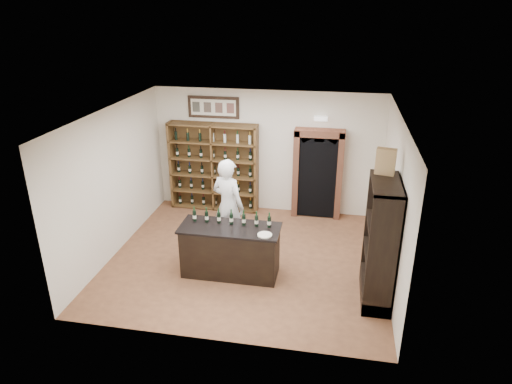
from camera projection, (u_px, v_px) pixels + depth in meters
floor at (247, 258)px, 9.37m from camera, size 5.50×5.50×0.00m
ceiling at (246, 114)px, 8.21m from camera, size 5.50×5.50×0.00m
wall_back at (267, 152)px, 11.06m from camera, size 5.50×0.04×3.00m
wall_left at (114, 181)px, 9.25m from camera, size 0.04×5.00×3.00m
wall_right at (394, 201)px, 8.33m from camera, size 0.04×5.00×3.00m
wine_shelf at (214, 167)px, 11.28m from camera, size 2.20×0.38×2.20m
framed_picture at (213, 107)px, 10.84m from camera, size 1.25×0.04×0.52m
arched_doorway at (318, 172)px, 10.83m from camera, size 1.17×0.35×2.17m
emergency_light at (321, 119)px, 10.43m from camera, size 0.30×0.10×0.10m
tasting_counter at (230, 251)px, 8.67m from camera, size 1.88×0.78×1.00m
counter_bottle_0 at (194, 216)px, 8.67m from camera, size 0.07×0.07×0.30m
counter_bottle_1 at (207, 217)px, 8.63m from camera, size 0.07×0.07×0.30m
counter_bottle_2 at (219, 218)px, 8.59m from camera, size 0.07×0.07×0.30m
counter_bottle_3 at (231, 219)px, 8.55m from camera, size 0.07×0.07×0.30m
counter_bottle_4 at (244, 220)px, 8.51m from camera, size 0.07×0.07×0.30m
counter_bottle_5 at (256, 221)px, 8.47m from camera, size 0.07×0.07×0.30m
counter_bottle_6 at (269, 222)px, 8.43m from camera, size 0.07×0.07×0.30m
side_cabinet at (380, 261)px, 7.84m from camera, size 0.48×1.20×2.20m
shopkeeper at (228, 206)px, 9.35m from camera, size 0.86×0.72×2.01m
plate at (265, 235)px, 8.16m from camera, size 0.27×0.27×0.02m
wine_crate at (386, 162)px, 7.54m from camera, size 0.34×0.20×0.45m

